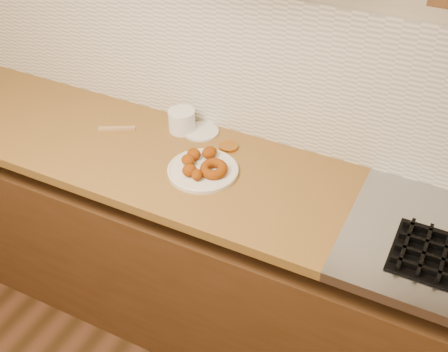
# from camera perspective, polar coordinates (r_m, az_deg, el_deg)

# --- Properties ---
(wall_back) EXTENTS (4.00, 0.02, 2.70)m
(wall_back) POSITION_cam_1_polar(r_m,az_deg,el_deg) (2.15, 3.61, 14.41)
(wall_back) COLOR tan
(wall_back) RESTS_ON ground
(base_cabinet) EXTENTS (3.60, 0.60, 0.77)m
(base_cabinet) POSITION_cam_1_polar(r_m,az_deg,el_deg) (2.48, -0.18, -9.13)
(base_cabinet) COLOR #4B2D18
(base_cabinet) RESTS_ON floor
(butcher_block) EXTENTS (2.30, 0.62, 0.04)m
(butcher_block) POSITION_cam_1_polar(r_m,az_deg,el_deg) (2.45, -13.92, 4.05)
(butcher_block) COLOR olive
(butcher_block) RESTS_ON base_cabinet
(backsplash) EXTENTS (3.60, 0.02, 0.60)m
(backsplash) POSITION_cam_1_polar(r_m,az_deg,el_deg) (2.20, 3.33, 10.72)
(backsplash) COLOR silver
(backsplash) RESTS_ON wall_back
(donut_plate) EXTENTS (0.27, 0.27, 0.02)m
(donut_plate) POSITION_cam_1_polar(r_m,az_deg,el_deg) (2.14, -2.16, 0.57)
(donut_plate) COLOR silver
(donut_plate) RESTS_ON butcher_block
(ring_donut) EXTENTS (0.13, 0.13, 0.05)m
(ring_donut) POSITION_cam_1_polar(r_m,az_deg,el_deg) (2.10, -1.07, 0.74)
(ring_donut) COLOR #8D3605
(ring_donut) RESTS_ON donut_plate
(fried_dough_chunks) EXTENTS (0.14, 0.21, 0.05)m
(fried_dough_chunks) POSITION_cam_1_polar(r_m,az_deg,el_deg) (2.14, -2.85, 1.53)
(fried_dough_chunks) COLOR #8D3605
(fried_dough_chunks) RESTS_ON donut_plate
(plastic_tub) EXTENTS (0.12, 0.12, 0.09)m
(plastic_tub) POSITION_cam_1_polar(r_m,az_deg,el_deg) (2.36, -4.32, 5.63)
(plastic_tub) COLOR white
(plastic_tub) RESTS_ON butcher_block
(tub_lid) EXTENTS (0.16, 0.16, 0.01)m
(tub_lid) POSITION_cam_1_polar(r_m,az_deg,el_deg) (2.36, -2.34, 4.55)
(tub_lid) COLOR silver
(tub_lid) RESTS_ON butcher_block
(brass_jar_lid) EXTENTS (0.08, 0.08, 0.01)m
(brass_jar_lid) POSITION_cam_1_polar(r_m,az_deg,el_deg) (2.27, 0.47, 3.00)
(brass_jar_lid) COLOR #AB6821
(brass_jar_lid) RESTS_ON butcher_block
(wooden_utensil) EXTENTS (0.14, 0.09, 0.01)m
(wooden_utensil) POSITION_cam_1_polar(r_m,az_deg,el_deg) (2.42, -10.83, 4.77)
(wooden_utensil) COLOR #A88251
(wooden_utensil) RESTS_ON butcher_block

